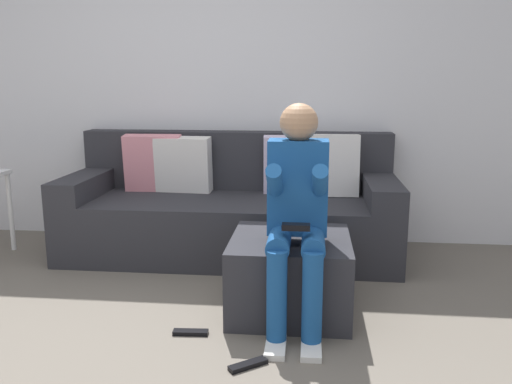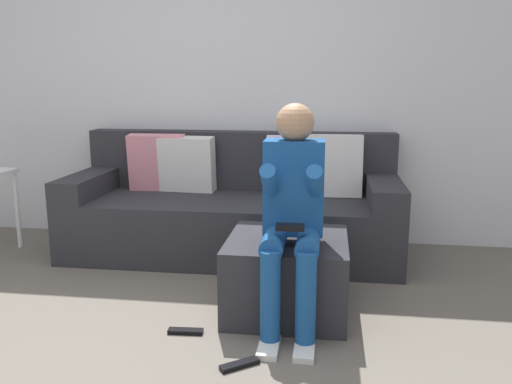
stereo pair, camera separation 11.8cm
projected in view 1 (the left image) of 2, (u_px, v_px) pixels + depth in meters
ground_plane at (129, 370)px, 2.44m from camera, size 8.10×8.10×0.00m
wall_back at (212, 89)px, 4.33m from camera, size 6.23×0.10×2.46m
couch_sectional at (232, 209)px, 4.06m from camera, size 2.46×0.93×0.91m
ottoman at (290, 274)px, 3.04m from camera, size 0.67×0.68×0.43m
person_seated at (297, 205)px, 2.77m from camera, size 0.32×0.61×1.19m
remote_near_ottoman at (248, 365)px, 2.46m from camera, size 0.18×0.15×0.02m
remote_by_storage_bin at (191, 332)px, 2.77m from camera, size 0.19×0.06×0.02m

